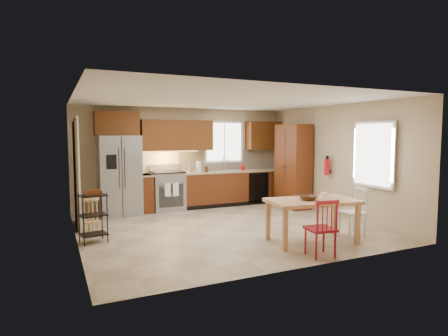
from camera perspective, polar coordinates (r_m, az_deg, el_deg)
The scene contains 33 objects.
floor at distance 7.52m, azimuth 0.29°, elevation -9.05°, with size 5.50×5.50×0.00m, color tan.
ceiling at distance 7.32m, azimuth 0.29°, elevation 10.29°, with size 5.50×5.00×0.02m, color silver.
wall_back at distance 9.63m, azimuth -6.03°, elevation 1.55°, with size 5.50×0.02×2.50m, color #CCB793.
wall_front at distance 5.17m, azimuth 12.12°, elevation -1.50°, with size 5.50×0.02×2.50m, color #CCB793.
wall_left at distance 6.64m, azimuth -21.75°, elevation -0.33°, with size 0.02×5.00×2.50m, color #CCB793.
wall_right at distance 8.84m, azimuth 16.67°, elevation 1.06°, with size 0.02×5.00×2.50m, color #CCB793.
refrigerator at distance 8.89m, azimuth -15.65°, elevation -1.10°, with size 0.92×0.75×1.82m, color gray.
range_stove at distance 9.25m, azimuth -8.59°, elevation -3.54°, with size 0.76×0.63×0.92m, color gray.
base_cabinet_narrow at distance 9.13m, azimuth -11.93°, elevation -3.77°, with size 0.30×0.60×0.90m, color #5C2A11.
base_cabinet_run at distance 9.93m, azimuth 1.65°, elevation -2.96°, with size 2.92×0.60×0.90m, color #5C2A11.
dishwasher at distance 9.94m, azimuth 5.29°, elevation -2.97°, with size 0.60×0.02×0.78m, color black.
backsplash at distance 10.11m, azimuth 0.94°, elevation 1.31°, with size 2.92×0.03×0.55m, color beige.
upper_over_fridge at distance 9.04m, azimuth -16.03°, elevation 6.55°, with size 1.00×0.35×0.55m, color #613510.
upper_left_block at distance 9.37m, azimuth -7.17°, elevation 4.96°, with size 1.80×0.35×0.75m, color #613510.
upper_right_block at distance 10.40m, azimuth 6.12°, elevation 4.97°, with size 1.00×0.35×0.75m, color #613510.
window_back at distance 10.01m, azimuth -0.02°, elevation 4.00°, with size 1.12×0.04×1.12m, color white.
sink at distance 9.80m, azimuth 0.66°, elevation -0.65°, with size 0.62×0.46×0.16m, color gray.
undercab_glow at distance 9.27m, azimuth -8.86°, elevation 2.50°, with size 1.60×0.30×0.01m, color #FFBF66.
soap_bottle at distance 9.87m, azimuth 2.91°, elevation 0.17°, with size 0.09×0.09×0.19m, color red.
paper_towel at distance 9.40m, azimuth -3.89°, elevation 0.20°, with size 0.12×0.12×0.28m, color white.
canister_steel at distance 9.34m, azimuth -5.03°, elevation -0.15°, with size 0.11×0.11×0.18m, color gray.
canister_wood at distance 9.45m, azimuth -2.69°, elevation -0.19°, with size 0.10×0.10×0.14m, color #512D15.
pantry at distance 9.59m, azimuth 10.45°, elevation 0.28°, with size 0.50×0.95×2.10m, color #5C2A11.
fire_extinguisher at distance 8.88m, azimuth 15.42°, elevation 0.14°, with size 0.12×0.12×0.36m, color red.
window_right at distance 7.95m, azimuth 21.81°, elevation 1.94°, with size 0.04×1.02×1.32m, color white.
doorway at distance 7.95m, azimuth -21.63°, elevation -0.95°, with size 0.04×0.95×2.10m, color #8C7A59.
dining_table at distance 6.60m, azimuth 13.24°, elevation -7.93°, with size 1.49×0.84×0.73m, color tan, non-canonical shape.
chair_red at distance 5.88m, azimuth 14.47°, elevation -8.81°, with size 0.41×0.41×0.87m, color maroon, non-canonical shape.
chair_white at distance 7.24m, azimuth 18.98°, elevation -6.33°, with size 0.41×0.41×0.87m, color white, non-canonical shape.
table_bowl at distance 6.48m, azimuth 12.65°, elevation -4.82°, with size 0.30×0.30×0.07m, color #512D15.
table_jar at distance 6.80m, azimuth 14.99°, elevation -4.16°, with size 0.10×0.10×0.12m, color white.
bar_stool at distance 7.56m, azimuth -19.65°, elevation -6.75°, with size 0.32×0.32×0.65m, color tan, non-canonical shape.
utility_cart at distance 6.78m, azimuth -19.32°, elevation -7.16°, with size 0.43×0.33×0.86m, color black, non-canonical shape.
Camera 1 is at (-3.09, -6.60, 1.83)m, focal length 30.00 mm.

